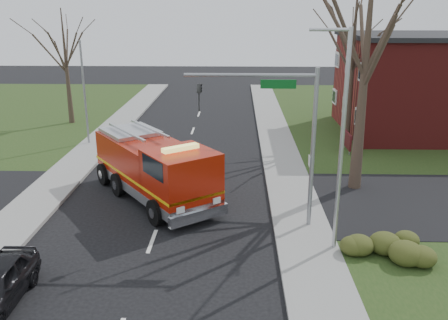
{
  "coord_description": "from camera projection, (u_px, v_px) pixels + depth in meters",
  "views": [
    {
      "loc": [
        3.4,
        -17.12,
        9.01
      ],
      "look_at": [
        2.78,
        4.61,
        2.0
      ],
      "focal_mm": 38.0,
      "sensor_mm": 36.0,
      "label": 1
    }
  ],
  "objects": [
    {
      "name": "fire_engine",
      "position": [
        155.0,
        170.0,
        23.01
      ],
      "size": [
        7.11,
        8.28,
        3.32
      ],
      "rotation": [
        0.0,
        0.0,
        0.63
      ],
      "color": "#9E1707",
      "rests_on": "ground"
    },
    {
      "name": "bare_tree_near",
      "position": [
        367.0,
        43.0,
        22.32
      ],
      "size": [
        6.0,
        6.0,
        12.0
      ],
      "color": "#392D21",
      "rests_on": "ground"
    },
    {
      "name": "utility_pole_far",
      "position": [
        85.0,
        94.0,
        31.57
      ],
      "size": [
        0.14,
        0.14,
        7.0
      ],
      "primitive_type": "cylinder",
      "color": "gray",
      "rests_on": "ground"
    },
    {
      "name": "hedge_corner",
      "position": [
        385.0,
        243.0,
        17.77
      ],
      "size": [
        2.8,
        2.0,
        0.9
      ],
      "primitive_type": "ellipsoid",
      "color": "#2E3814",
      "rests_on": "lawn_right"
    },
    {
      "name": "bare_tree_far",
      "position": [
        353.0,
        48.0,
        31.13
      ],
      "size": [
        5.25,
        5.25,
        10.5
      ],
      "color": "#392D21",
      "rests_on": "ground"
    },
    {
      "name": "ground",
      "position": [
        152.0,
        241.0,
        19.14
      ],
      "size": [
        120.0,
        120.0,
        0.0
      ],
      "primitive_type": "plane",
      "color": "black",
      "rests_on": "ground"
    },
    {
      "name": "sidewalk_right",
      "position": [
        306.0,
        242.0,
        18.95
      ],
      "size": [
        2.4,
        80.0,
        0.15
      ],
      "primitive_type": "cube",
      "color": "gray",
      "rests_on": "ground"
    },
    {
      "name": "streetlight_pole",
      "position": [
        341.0,
        137.0,
        17.08
      ],
      "size": [
        1.48,
        0.16,
        8.4
      ],
      "color": "#B7BABF",
      "rests_on": "ground"
    },
    {
      "name": "sidewalk_left",
      "position": [
        1.0,
        238.0,
        19.29
      ],
      "size": [
        2.4,
        80.0,
        0.15
      ],
      "primitive_type": "cube",
      "color": "gray",
      "rests_on": "ground"
    },
    {
      "name": "traffic_signal_mast",
      "position": [
        282.0,
        120.0,
        18.99
      ],
      "size": [
        5.29,
        0.18,
        6.8
      ],
      "color": "gray",
      "rests_on": "ground"
    },
    {
      "name": "bare_tree_left",
      "position": [
        65.0,
        54.0,
        36.74
      ],
      "size": [
        4.5,
        4.5,
        9.0
      ],
      "color": "#392D21",
      "rests_on": "ground"
    },
    {
      "name": "health_center_sign",
      "position": [
        347.0,
        140.0,
        30.48
      ],
      "size": [
        0.12,
        2.0,
        1.4
      ],
      "color": "#461015",
      "rests_on": "ground"
    }
  ]
}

